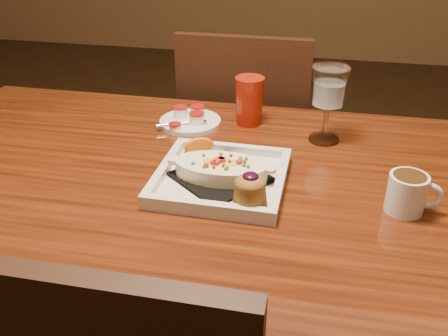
% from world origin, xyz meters
% --- Properties ---
extents(table, '(1.50, 0.90, 0.75)m').
position_xyz_m(table, '(0.00, 0.00, 0.65)').
color(table, maroon).
rests_on(table, floor).
extents(chair_far, '(0.42, 0.42, 0.93)m').
position_xyz_m(chair_far, '(-0.00, 0.63, 0.51)').
color(chair_far, black).
rests_on(chair_far, floor).
extents(plate, '(0.27, 0.27, 0.08)m').
position_xyz_m(plate, '(0.05, -0.01, 0.78)').
color(plate, silver).
rests_on(plate, table).
extents(coffee_mug, '(0.10, 0.07, 0.08)m').
position_xyz_m(coffee_mug, '(0.41, -0.02, 0.79)').
color(coffee_mug, silver).
rests_on(coffee_mug, table).
extents(goblet, '(0.09, 0.09, 0.19)m').
position_xyz_m(goblet, '(0.25, 0.26, 0.88)').
color(goblet, silver).
rests_on(goblet, table).
extents(saucer, '(0.16, 0.16, 0.11)m').
position_xyz_m(saucer, '(-0.10, 0.29, 0.76)').
color(saucer, silver).
rests_on(saucer, table).
extents(creamer_loose, '(0.03, 0.03, 0.03)m').
position_xyz_m(creamer_loose, '(-0.12, 0.22, 0.76)').
color(creamer_loose, white).
rests_on(creamer_loose, table).
extents(red_tumbler, '(0.08, 0.08, 0.13)m').
position_xyz_m(red_tumbler, '(0.05, 0.32, 0.81)').
color(red_tumbler, '#9F1C0B').
rests_on(red_tumbler, table).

